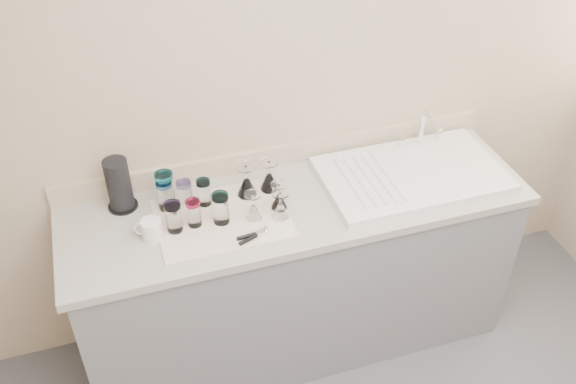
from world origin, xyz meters
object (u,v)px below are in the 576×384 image
object	(u,v)px
white_mug	(151,229)
tumbler_lavender	(221,208)
goblet_front_left	(253,209)
goblet_front_right	(279,199)
tumbler_magenta	(174,217)
tumbler_extra	(165,188)
goblet_extra	(280,208)
tumbler_purple	(204,192)
sink_unit	(412,174)
tumbler_teal	(165,195)
tumbler_cyan	(185,194)
paper_towel_roll	(119,185)
goblet_back_right	(269,180)
goblet_back_left	(247,185)
tumbler_blue	(194,213)
can_opener	(253,236)

from	to	relation	value
white_mug	tumbler_lavender	bearing A→B (deg)	0.50
goblet_front_left	goblet_front_right	distance (m)	0.13
tumbler_magenta	white_mug	xyz separation A→B (m)	(-0.10, -0.01, -0.03)
tumbler_extra	goblet_front_right	size ratio (longest dim) A/B	1.27
goblet_extra	white_mug	bearing A→B (deg)	175.55
tumbler_magenta	tumbler_extra	size ratio (longest dim) A/B	0.88
white_mug	tumbler_purple	bearing A→B (deg)	29.59
white_mug	sink_unit	bearing A→B (deg)	2.29
tumbler_lavender	goblet_front_left	world-z (taller)	tumbler_lavender
tumbler_extra	goblet_front_left	bearing A→B (deg)	-32.04
tumbler_teal	goblet_front_left	xyz separation A→B (m)	(0.34, -0.17, -0.03)
tumbler_extra	white_mug	distance (m)	0.22
sink_unit	tumbler_magenta	bearing A→B (deg)	-178.02
tumbler_magenta	goblet_extra	size ratio (longest dim) A/B	1.08
sink_unit	tumbler_cyan	distance (m)	1.03
tumbler_lavender	paper_towel_roll	xyz separation A→B (m)	(-0.38, 0.24, 0.04)
tumbler_magenta	tumbler_lavender	size ratio (longest dim) A/B	0.97
tumbler_cyan	tumbler_purple	distance (m)	0.08
tumbler_teal	goblet_back_right	size ratio (longest dim) A/B	0.92
tumbler_teal	tumbler_lavender	bearing A→B (deg)	-37.91
tumbler_cyan	goblet_back_right	size ratio (longest dim) A/B	0.88
goblet_front_right	tumbler_purple	bearing A→B (deg)	157.52
sink_unit	tumbler_cyan	world-z (taller)	sink_unit
tumbler_extra	white_mug	world-z (taller)	tumbler_extra
tumbler_teal	goblet_front_left	distance (m)	0.38
tumbler_magenta	goblet_back_right	xyz separation A→B (m)	(0.45, 0.15, -0.02)
goblet_back_left	goblet_back_right	size ratio (longest dim) A/B	1.05
tumbler_extra	goblet_back_left	size ratio (longest dim) A/B	1.00
tumbler_teal	goblet_back_left	bearing A→B (deg)	-2.38
tumbler_cyan	goblet_extra	xyz separation A→B (m)	(0.37, -0.19, -0.02)
goblet_front_left	white_mug	bearing A→B (deg)	178.28
sink_unit	tumbler_lavender	bearing A→B (deg)	-177.12
sink_unit	white_mug	xyz separation A→B (m)	(-1.19, -0.05, 0.02)
tumbler_cyan	tumbler_purple	bearing A→B (deg)	-1.80
tumbler_magenta	paper_towel_roll	distance (m)	0.30
tumbler_blue	goblet_extra	world-z (taller)	goblet_extra
tumbler_cyan	goblet_back_right	world-z (taller)	goblet_back_right
can_opener	tumbler_blue	bearing A→B (deg)	143.87
tumbler_magenta	paper_towel_roll	xyz separation A→B (m)	(-0.19, 0.23, 0.04)
goblet_front_right	white_mug	distance (m)	0.55
tumbler_purple	goblet_back_left	bearing A→B (deg)	1.44
goblet_front_left	white_mug	distance (m)	0.43
sink_unit	tumbler_teal	distance (m)	1.11
goblet_back_right	goblet_extra	world-z (taller)	goblet_back_right
goblet_front_left	goblet_extra	distance (m)	0.11
tumbler_lavender	tumbler_extra	bearing A→B (deg)	135.72
sink_unit	goblet_extra	bearing A→B (deg)	-172.25
tumbler_teal	tumbler_purple	distance (m)	0.16
goblet_front_right	white_mug	world-z (taller)	goblet_front_right
goblet_back_right	can_opener	world-z (taller)	goblet_back_right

